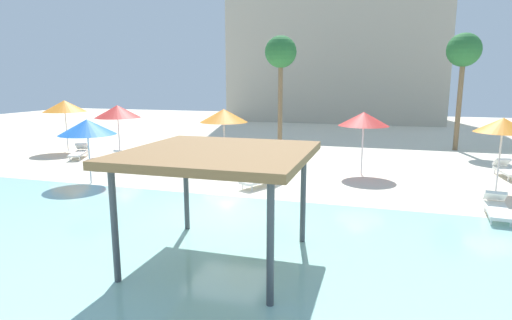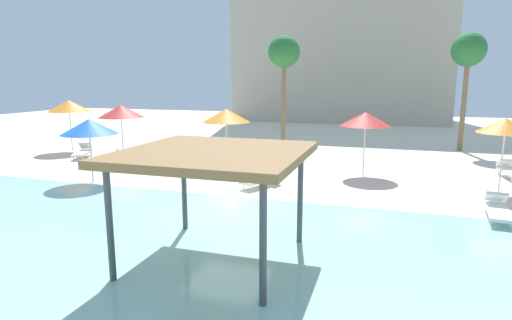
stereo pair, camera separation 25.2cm
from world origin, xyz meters
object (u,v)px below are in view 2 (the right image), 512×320
(beach_umbrella_orange_4, at_px, (226,116))
(lounge_chair_2, at_px, (115,159))
(shade_pavilion, at_px, (214,157))
(lounge_chair_1, at_px, (242,165))
(lounge_chair_0, at_px, (264,178))
(lounge_chair_4, at_px, (510,170))
(palm_tree_0, at_px, (284,55))
(beach_umbrella_blue_0, at_px, (89,127))
(lounge_chair_5, at_px, (83,151))
(beach_umbrella_orange_1, at_px, (506,126))
(beach_umbrella_red_3, at_px, (366,119))
(palm_tree_1, at_px, (468,53))
(lounge_chair_3, at_px, (498,209))
(beach_umbrella_orange_6, at_px, (69,106))
(beach_umbrella_red_2, at_px, (121,111))

(beach_umbrella_orange_4, height_order, lounge_chair_2, beach_umbrella_orange_4)
(shade_pavilion, bearing_deg, lounge_chair_1, 105.84)
(beach_umbrella_orange_4, bearing_deg, lounge_chair_0, -53.35)
(beach_umbrella_orange_4, bearing_deg, lounge_chair_4, 0.01)
(lounge_chair_2, height_order, palm_tree_0, palm_tree_0)
(beach_umbrella_blue_0, distance_m, lounge_chair_1, 6.59)
(lounge_chair_0, xyz_separation_m, lounge_chair_5, (-11.01, 2.97, 0.00))
(lounge_chair_1, relative_size, palm_tree_0, 0.30)
(beach_umbrella_orange_1, distance_m, beach_umbrella_red_3, 5.19)
(beach_umbrella_orange_4, bearing_deg, beach_umbrella_orange_1, -12.84)
(beach_umbrella_blue_0, distance_m, beach_umbrella_orange_4, 6.95)
(lounge_chair_4, bearing_deg, beach_umbrella_orange_1, -26.65)
(palm_tree_0, height_order, palm_tree_1, palm_tree_1)
(shade_pavilion, xyz_separation_m, beach_umbrella_red_3, (2.65, 10.16, 0.03))
(beach_umbrella_red_3, xyz_separation_m, lounge_chair_3, (4.20, -4.93, -2.11))
(beach_umbrella_orange_4, relative_size, palm_tree_0, 0.40)
(lounge_chair_1, bearing_deg, lounge_chair_5, -75.41)
(palm_tree_0, bearing_deg, beach_umbrella_orange_1, -37.91)
(beach_umbrella_red_3, xyz_separation_m, lounge_chair_2, (-11.53, -1.65, -2.11))
(beach_umbrella_orange_6, bearing_deg, beach_umbrella_red_3, -4.62)
(lounge_chair_0, distance_m, lounge_chair_3, 7.98)
(lounge_chair_3, xyz_separation_m, lounge_chair_4, (1.77, 6.21, 0.00))
(beach_umbrella_red_2, height_order, beach_umbrella_orange_6, beach_umbrella_orange_6)
(beach_umbrella_red_3, bearing_deg, lounge_chair_2, -171.88)
(lounge_chair_4, xyz_separation_m, palm_tree_1, (-0.96, 7.03, 5.27))
(beach_umbrella_orange_6, bearing_deg, lounge_chair_2, -30.14)
(lounge_chair_1, xyz_separation_m, lounge_chair_4, (11.19, 2.40, 0.00))
(beach_umbrella_orange_4, bearing_deg, shade_pavilion, -69.52)
(lounge_chair_5, xyz_separation_m, palm_tree_1, (19.61, 8.54, 5.27))
(lounge_chair_2, bearing_deg, lounge_chair_1, 106.59)
(shade_pavilion, distance_m, lounge_chair_1, 9.62)
(beach_umbrella_red_2, bearing_deg, lounge_chair_3, -19.43)
(lounge_chair_4, bearing_deg, beach_umbrella_orange_6, -96.86)
(beach_umbrella_orange_1, height_order, beach_umbrella_orange_6, beach_umbrella_orange_6)
(lounge_chair_1, relative_size, lounge_chair_2, 1.00)
(lounge_chair_5, distance_m, palm_tree_1, 22.03)
(beach_umbrella_red_3, height_order, lounge_chair_1, beach_umbrella_red_3)
(lounge_chair_5, bearing_deg, lounge_chair_3, 51.88)
(beach_umbrella_blue_0, distance_m, palm_tree_0, 12.84)
(lounge_chair_3, bearing_deg, lounge_chair_5, -98.62)
(beach_umbrella_red_3, distance_m, lounge_chair_3, 6.82)
(beach_umbrella_red_3, relative_size, palm_tree_0, 0.41)
(lounge_chair_1, relative_size, palm_tree_1, 0.30)
(lounge_chair_3, xyz_separation_m, palm_tree_1, (0.81, 13.24, 5.27))
(shade_pavilion, bearing_deg, beach_umbrella_red_3, 75.38)
(lounge_chair_5, bearing_deg, shade_pavilion, 26.19)
(beach_umbrella_orange_6, relative_size, lounge_chair_4, 1.51)
(beach_umbrella_orange_4, height_order, lounge_chair_5, beach_umbrella_orange_4)
(lounge_chair_3, relative_size, palm_tree_1, 0.29)
(beach_umbrella_red_2, relative_size, lounge_chair_2, 1.39)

